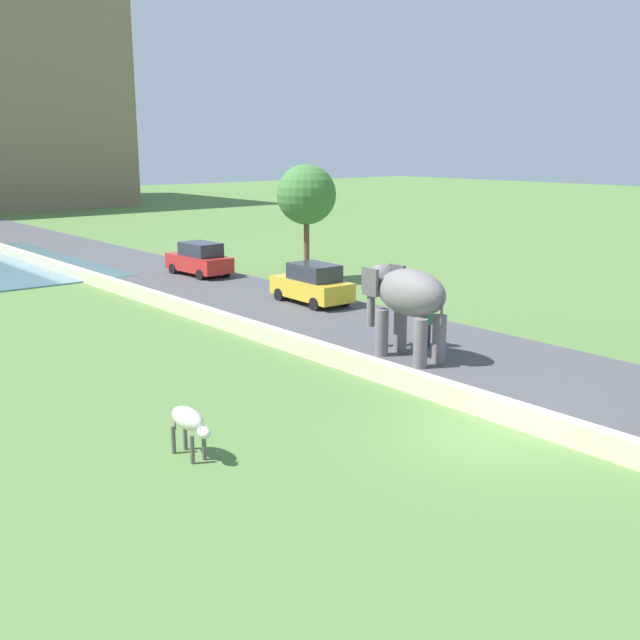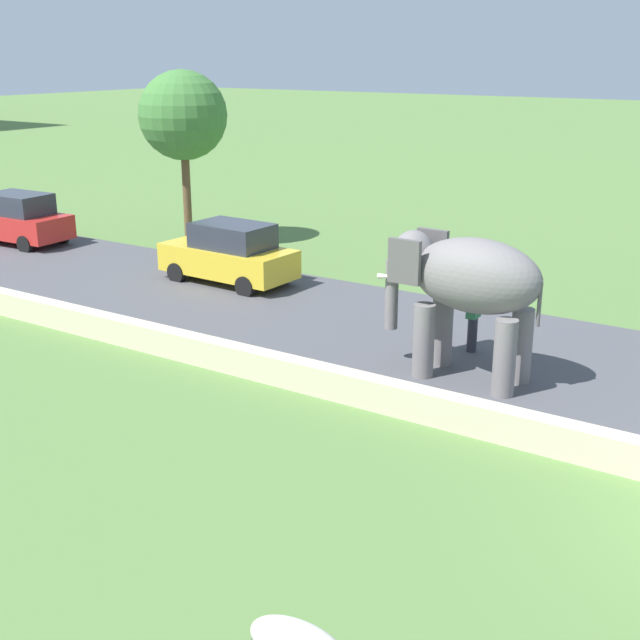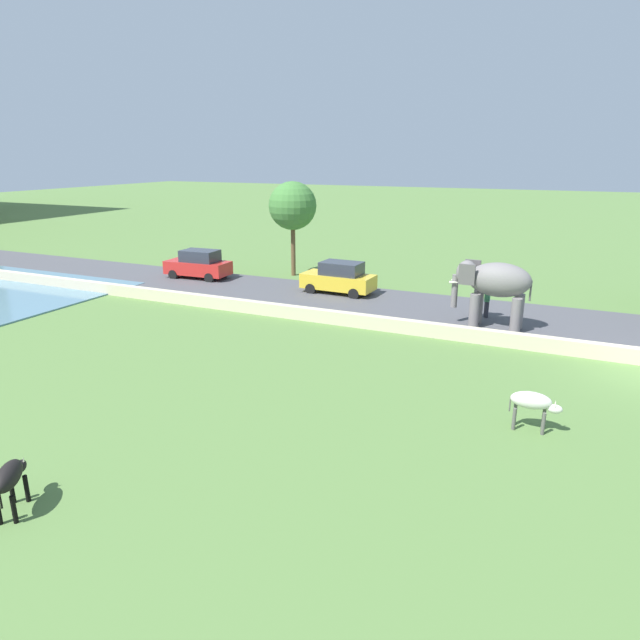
# 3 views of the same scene
# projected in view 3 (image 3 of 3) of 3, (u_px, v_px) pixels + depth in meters

# --- Properties ---
(road_surface) EXTENTS (7.00, 120.00, 0.06)m
(road_surface) POSITION_uv_depth(u_px,v_px,m) (241.00, 290.00, 31.86)
(road_surface) COLOR #4C4C51
(road_surface) RESTS_ON ground
(barrier_wall) EXTENTS (0.40, 110.00, 0.60)m
(barrier_wall) POSITION_uv_depth(u_px,v_px,m) (234.00, 305.00, 27.67)
(barrier_wall) COLOR beige
(barrier_wall) RESTS_ON ground
(elephant) EXTENTS (1.48, 3.48, 2.99)m
(elephant) POSITION_uv_depth(u_px,v_px,m) (493.00, 284.00, 24.34)
(elephant) COLOR slate
(elephant) RESTS_ON ground
(person_beside_elephant) EXTENTS (0.36, 0.22, 1.63)m
(person_beside_elephant) POSITION_uv_depth(u_px,v_px,m) (487.00, 301.00, 26.16)
(person_beside_elephant) COLOR #33333D
(person_beside_elephant) RESTS_ON ground
(car_red) EXTENTS (1.95, 4.08, 1.80)m
(car_red) POSITION_uv_depth(u_px,v_px,m) (199.00, 264.00, 34.59)
(car_red) COLOR red
(car_red) RESTS_ON ground
(car_yellow) EXTENTS (1.91, 4.06, 1.80)m
(car_yellow) POSITION_uv_depth(u_px,v_px,m) (339.00, 278.00, 30.83)
(car_yellow) COLOR gold
(car_yellow) RESTS_ON ground
(cow_white) EXTENTS (0.49, 1.40, 1.15)m
(cow_white) POSITION_uv_depth(u_px,v_px,m) (533.00, 403.00, 15.52)
(cow_white) COLOR silver
(cow_white) RESTS_ON ground
(cow_black) EXTENTS (1.34, 1.04, 1.15)m
(cow_black) POSITION_uv_depth(u_px,v_px,m) (10.00, 477.00, 11.95)
(cow_black) COLOR black
(cow_black) RESTS_ON ground
(tree_near) EXTENTS (2.98, 2.98, 5.88)m
(tree_near) POSITION_uv_depth(u_px,v_px,m) (293.00, 206.00, 34.56)
(tree_near) COLOR brown
(tree_near) RESTS_ON ground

